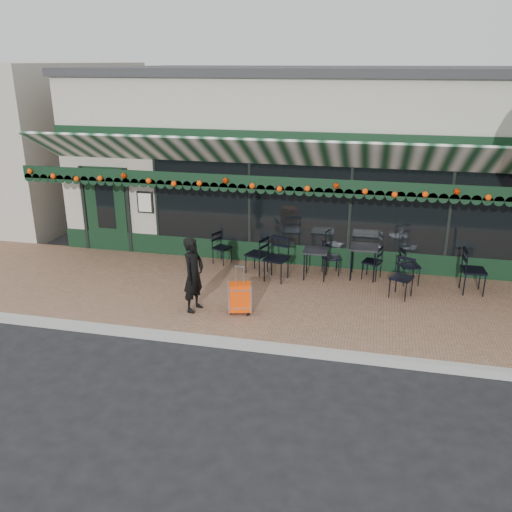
% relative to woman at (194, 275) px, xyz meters
% --- Properties ---
extents(ground, '(80.00, 80.00, 0.00)m').
position_rel_woman_xyz_m(ground, '(1.42, -0.97, -0.91)').
color(ground, black).
rests_on(ground, ground).
extents(sidewalk, '(18.00, 4.00, 0.15)m').
position_rel_woman_xyz_m(sidewalk, '(1.42, 1.03, -0.83)').
color(sidewalk, brown).
rests_on(sidewalk, ground).
extents(curb, '(18.00, 0.16, 0.15)m').
position_rel_woman_xyz_m(curb, '(1.42, -1.05, -0.83)').
color(curb, '#9E9E99').
rests_on(curb, ground).
extents(restaurant_building, '(12.00, 9.60, 4.50)m').
position_rel_woman_xyz_m(restaurant_building, '(1.42, 6.87, 1.36)').
color(restaurant_building, '#AAA194').
rests_on(restaurant_building, ground).
extents(woman, '(0.48, 0.62, 1.51)m').
position_rel_woman_xyz_m(woman, '(0.00, 0.00, 0.00)').
color(woman, black).
rests_on(woman, sidewalk).
extents(suitcase, '(0.48, 0.34, 0.99)m').
position_rel_woman_xyz_m(suitcase, '(0.93, 0.04, -0.43)').
color(suitcase, '#F84107').
rests_on(suitcase, sidewalk).
extents(cafe_table_a, '(0.61, 0.61, 0.76)m').
position_rel_woman_xyz_m(cafe_table_a, '(3.20, 2.49, -0.08)').
color(cafe_table_a, black).
rests_on(cafe_table_a, sidewalk).
extents(cafe_table_b, '(0.55, 0.55, 0.67)m').
position_rel_woman_xyz_m(cafe_table_b, '(2.14, 2.24, -0.15)').
color(cafe_table_b, black).
rests_on(cafe_table_b, sidewalk).
extents(chair_a_left, '(0.50, 0.50, 0.79)m').
position_rel_woman_xyz_m(chair_a_left, '(3.41, 2.47, -0.36)').
color(chair_a_left, black).
rests_on(chair_a_left, sidewalk).
extents(chair_a_right, '(0.52, 0.52, 0.83)m').
position_rel_woman_xyz_m(chair_a_right, '(4.23, 2.37, -0.34)').
color(chair_a_right, black).
rests_on(chair_a_right, sidewalk).
extents(chair_a_front, '(0.56, 0.56, 0.86)m').
position_rel_woman_xyz_m(chair_a_front, '(4.03, 1.54, -0.33)').
color(chair_a_front, black).
rests_on(chair_a_front, sidewalk).
extents(chair_a_extra, '(0.53, 0.53, 0.98)m').
position_rel_woman_xyz_m(chair_a_extra, '(5.53, 2.14, -0.26)').
color(chair_a_extra, black).
rests_on(chair_a_extra, sidewalk).
extents(chair_b_left, '(0.58, 0.58, 0.90)m').
position_rel_woman_xyz_m(chair_b_left, '(0.77, 2.25, -0.31)').
color(chair_b_left, black).
rests_on(chair_b_left, sidewalk).
extents(chair_b_right, '(0.49, 0.49, 0.82)m').
position_rel_woman_xyz_m(chair_b_right, '(2.47, 2.53, -0.35)').
color(chair_b_right, black).
rests_on(chair_b_right, sidewalk).
extents(chair_b_front, '(0.59, 0.59, 1.00)m').
position_rel_woman_xyz_m(chair_b_front, '(1.30, 1.91, -0.26)').
color(chair_b_front, black).
rests_on(chair_b_front, sidewalk).
extents(chair_solo, '(0.51, 0.51, 0.78)m').
position_rel_woman_xyz_m(chair_solo, '(-0.20, 2.68, -0.37)').
color(chair_solo, black).
rests_on(chair_solo, sidewalk).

